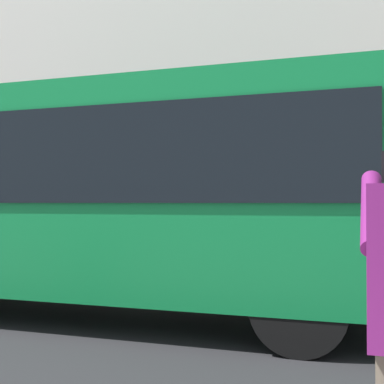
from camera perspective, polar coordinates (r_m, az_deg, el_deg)
name	(u,v)px	position (r m, az deg, el deg)	size (l,w,h in m)	color
ground_plane	(270,324)	(7.07, 8.39, -13.82)	(60.00, 60.00, 0.00)	#232326
building_facade_far	(319,26)	(14.34, 13.51, 16.91)	(28.00, 1.55, 12.00)	beige
red_bus	(90,193)	(7.53, -10.90, -0.14)	(9.05, 2.54, 3.08)	#0F7238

